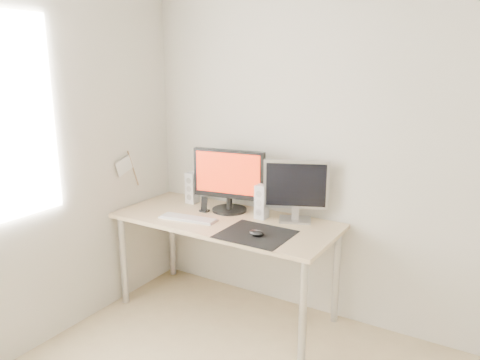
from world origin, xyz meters
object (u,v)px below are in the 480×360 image
at_px(mouse, 256,233).
at_px(second_monitor, 296,188).
at_px(main_monitor, 229,178).
at_px(speaker_right, 262,202).
at_px(speaker_left, 192,188).
at_px(desk, 225,229).
at_px(phone_dock, 204,207).
at_px(keyboard, 188,218).

distance_m(mouse, second_monitor, 0.47).
distance_m(main_monitor, speaker_right, 0.31).
relative_size(mouse, speaker_left, 0.43).
xyz_separation_m(desk, second_monitor, (0.44, 0.22, 0.32)).
relative_size(desk, phone_dock, 14.13).
bearing_deg(mouse, main_monitor, 140.85).
distance_m(desk, second_monitor, 0.59).
distance_m(desk, speaker_right, 0.33).
bearing_deg(speaker_left, mouse, -25.65).
bearing_deg(speaker_right, second_monitor, 16.82).
relative_size(desk, main_monitor, 2.91).
xyz_separation_m(speaker_left, keyboard, (0.22, -0.34, -0.12)).
distance_m(speaker_right, keyboard, 0.54).
bearing_deg(second_monitor, speaker_right, -163.18).
bearing_deg(desk, phone_dock, 166.01).
distance_m(main_monitor, phone_dock, 0.29).
distance_m(mouse, phone_dock, 0.63).
bearing_deg(speaker_left, desk, -23.84).
relative_size(main_monitor, phone_dock, 4.86).
height_order(desk, speaker_left, speaker_left).
xyz_separation_m(desk, keyboard, (-0.22, -0.15, 0.09)).
distance_m(second_monitor, phone_dock, 0.72).
bearing_deg(keyboard, speaker_right, 34.29).
height_order(mouse, phone_dock, phone_dock).
relative_size(second_monitor, keyboard, 1.01).
bearing_deg(keyboard, phone_dock, 91.13).
distance_m(mouse, desk, 0.42).
height_order(desk, main_monitor, main_monitor).
distance_m(desk, main_monitor, 0.38).
relative_size(mouse, desk, 0.07).
distance_m(second_monitor, speaker_right, 0.27).
bearing_deg(speaker_left, main_monitor, -4.94).
height_order(mouse, keyboard, mouse).
bearing_deg(second_monitor, desk, -154.09).
bearing_deg(main_monitor, keyboard, -115.54).
relative_size(second_monitor, speaker_right, 1.77).
relative_size(main_monitor, speaker_left, 2.24).
xyz_separation_m(desk, speaker_left, (-0.43, 0.19, 0.20)).
relative_size(mouse, phone_dock, 0.94).
height_order(main_monitor, speaker_right, main_monitor).
height_order(speaker_left, keyboard, speaker_left).
height_order(main_monitor, speaker_left, main_monitor).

